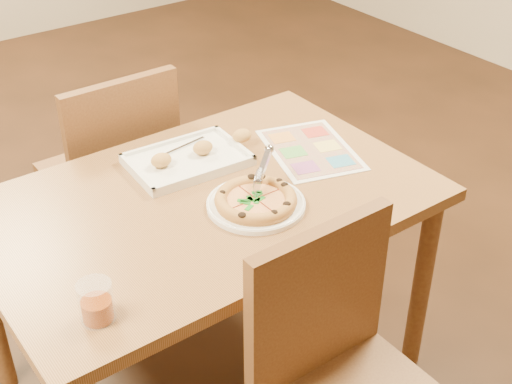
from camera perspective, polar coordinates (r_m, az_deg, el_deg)
dining_table at (r=2.13m, az=-4.03°, el=-2.28°), size 1.30×0.85×0.72m
chair_near at (r=1.81m, az=6.72°, el=-12.98°), size 0.42×0.42×0.47m
chair_far at (r=2.62m, az=-11.14°, el=2.68°), size 0.42×0.42×0.47m
plate at (r=2.03m, az=0.00°, el=-1.01°), size 0.36×0.36×0.02m
pizza at (r=2.01m, az=-0.02°, el=-0.64°), size 0.24×0.24×0.04m
pizza_cutter at (r=2.03m, az=0.47°, el=1.73°), size 0.13×0.10×0.09m
appetizer_tray at (r=2.24m, az=-5.24°, el=2.70°), size 0.42×0.27×0.06m
glass_tumbler at (r=1.68m, az=-12.65°, el=-8.76°), size 0.08×0.08×0.10m
menu at (r=2.31m, az=4.38°, el=3.41°), size 0.35×0.42×0.00m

